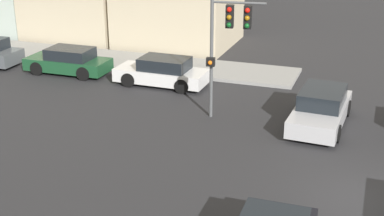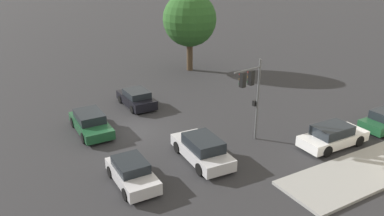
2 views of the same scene
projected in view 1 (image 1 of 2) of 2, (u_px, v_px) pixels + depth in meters
ground_plane at (365, 202)px, 16.13m from camera, size 300.00×300.00×0.00m
traffic_signal at (228, 32)px, 21.18m from camera, size 0.76×2.28×5.35m
crossing_car_2 at (321, 108)px, 21.58m from camera, size 4.75×2.17×1.49m
parked_car_0 at (162, 72)px, 26.35m from camera, size 1.94×4.58×1.42m
parked_car_1 at (69, 61)px, 28.20m from camera, size 1.92×4.48×1.39m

